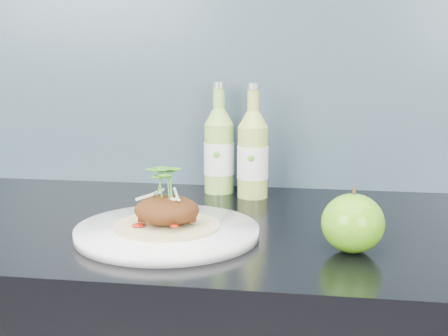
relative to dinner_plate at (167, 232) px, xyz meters
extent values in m
cube|color=#668BA1|center=(0.11, 0.39, 0.34)|extent=(4.00, 0.02, 0.70)
cylinder|color=white|center=(0.00, 0.00, 0.00)|extent=(0.36, 0.36, 0.02)
cylinder|color=tan|center=(0.00, 0.00, 0.01)|extent=(0.17, 0.17, 0.00)
ellipsoid|color=#582C10|center=(0.00, 0.00, 0.03)|extent=(0.10, 0.09, 0.05)
ellipsoid|color=#42920F|center=(0.28, -0.03, 0.03)|extent=(0.12, 0.12, 0.09)
cylinder|color=#472D14|center=(0.28, -0.03, 0.08)|extent=(0.01, 0.00, 0.01)
cylinder|color=#8DC451|center=(0.03, 0.32, 0.06)|extent=(0.06, 0.06, 0.14)
cone|color=#8DC451|center=(0.03, 0.32, 0.15)|extent=(0.06, 0.06, 0.03)
cylinder|color=#8DC451|center=(0.03, 0.32, 0.18)|extent=(0.02, 0.02, 0.04)
cylinder|color=silver|center=(0.03, 0.32, 0.21)|extent=(0.03, 0.03, 0.01)
cylinder|color=white|center=(0.03, 0.32, 0.06)|extent=(0.07, 0.07, 0.06)
ellipsoid|color=#59A533|center=(0.03, 0.29, 0.07)|extent=(0.01, 0.00, 0.01)
cylinder|color=#ABC150|center=(0.10, 0.29, 0.06)|extent=(0.08, 0.08, 0.14)
cone|color=#ABC150|center=(0.10, 0.29, 0.15)|extent=(0.06, 0.06, 0.03)
cylinder|color=#ABC150|center=(0.10, 0.29, 0.18)|extent=(0.02, 0.02, 0.04)
cylinder|color=silver|center=(0.10, 0.29, 0.21)|extent=(0.03, 0.03, 0.01)
cylinder|color=white|center=(0.10, 0.29, 0.06)|extent=(0.08, 0.08, 0.06)
ellipsoid|color=#59A533|center=(0.10, 0.25, 0.07)|extent=(0.01, 0.00, 0.01)
camera|label=1|loc=(0.23, -0.91, 0.28)|focal=50.00mm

